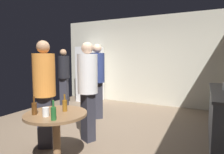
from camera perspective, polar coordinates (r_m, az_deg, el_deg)
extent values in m
cube|color=#7A6651|center=(3.99, -4.20, -16.27)|extent=(5.20, 5.20, 0.10)
cube|color=beige|center=(6.11, 8.29, 4.82)|extent=(5.32, 0.06, 2.70)
cube|color=white|center=(6.43, -6.65, 0.87)|extent=(0.70, 0.65, 1.80)
cube|color=#262628|center=(6.02, -6.72, 1.40)|extent=(0.03, 0.03, 0.60)
cylinder|color=olive|center=(2.74, -16.14, -17.97)|extent=(0.10, 0.10, 0.70)
cylinder|color=olive|center=(2.62, -16.37, -10.58)|extent=(0.80, 0.80, 0.03)
cylinder|color=#8C5919|center=(2.64, -13.89, -8.29)|extent=(0.06, 0.06, 0.15)
cylinder|color=#8C5919|center=(2.62, -13.95, -5.85)|extent=(0.02, 0.02, 0.08)
cylinder|color=#593314|center=(2.61, -22.15, -8.75)|extent=(0.06, 0.06, 0.15)
cylinder|color=#593314|center=(2.58, -22.25, -6.28)|extent=(0.02, 0.02, 0.08)
cylinder|color=#26662D|center=(2.31, -17.03, -10.40)|extent=(0.06, 0.06, 0.15)
cylinder|color=#26662D|center=(2.29, -17.11, -7.62)|extent=(0.02, 0.02, 0.08)
cylinder|color=white|center=(2.49, -19.13, -9.80)|extent=(0.08, 0.08, 0.11)
cube|color=#2D2D38|center=(3.32, -19.15, -12.53)|extent=(0.27, 0.26, 0.84)
cylinder|color=orange|center=(3.17, -19.60, 0.56)|extent=(0.46, 0.46, 0.67)
sphere|color=tan|center=(3.16, -19.86, 8.41)|extent=(0.20, 0.20, 0.20)
cube|color=#2D2D38|center=(4.59, -4.35, -6.96)|extent=(0.28, 0.27, 0.87)
cylinder|color=navy|center=(4.49, -4.42, 2.76)|extent=(0.48, 0.48, 0.69)
sphere|color=#D8AD8C|center=(4.49, -4.47, 8.46)|extent=(0.21, 0.21, 0.21)
cube|color=#2D2D38|center=(3.42, -7.14, -11.73)|extent=(0.27, 0.25, 0.84)
cylinder|color=white|center=(3.27, -7.30, 0.96)|extent=(0.45, 0.45, 0.67)
sphere|color=#D8AD8C|center=(3.26, -7.40, 8.56)|extent=(0.20, 0.20, 0.20)
cube|color=#2D2D38|center=(5.96, -14.06, -4.31)|extent=(0.26, 0.22, 0.84)
cylinder|color=black|center=(5.88, -14.24, 2.90)|extent=(0.42, 0.42, 0.66)
sphere|color=tan|center=(5.88, -14.35, 7.09)|extent=(0.20, 0.20, 0.20)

